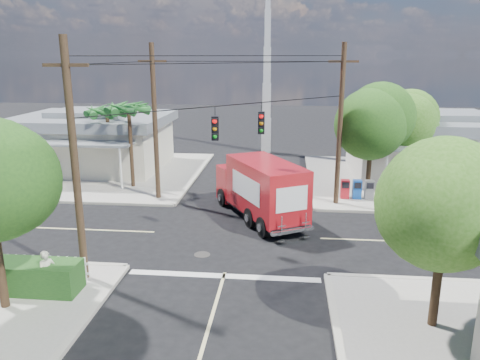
# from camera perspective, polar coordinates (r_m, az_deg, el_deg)

# --- Properties ---
(ground) EXTENTS (120.00, 120.00, 0.00)m
(ground) POSITION_cam_1_polar(r_m,az_deg,el_deg) (22.49, -0.51, -6.74)
(ground) COLOR black
(ground) RESTS_ON ground
(sidewalk_ne) EXTENTS (14.12, 14.12, 0.14)m
(sidewalk_ne) POSITION_cam_1_polar(r_m,az_deg,el_deg) (33.81, 20.27, -0.09)
(sidewalk_ne) COLOR #9A958B
(sidewalk_ne) RESTS_ON ground
(sidewalk_nw) EXTENTS (14.12, 14.12, 0.14)m
(sidewalk_nw) POSITION_cam_1_polar(r_m,az_deg,el_deg) (35.26, -16.37, 0.83)
(sidewalk_nw) COLOR #9A958B
(sidewalk_nw) RESTS_ON ground
(road_markings) EXTENTS (32.00, 32.00, 0.01)m
(road_markings) POSITION_cam_1_polar(r_m,az_deg,el_deg) (21.14, -0.95, -8.20)
(road_markings) COLOR beige
(road_markings) RESTS_ON ground
(building_ne) EXTENTS (11.80, 10.20, 4.50)m
(building_ne) POSITION_cam_1_polar(r_m,az_deg,el_deg) (34.81, 22.76, 3.88)
(building_ne) COLOR silver
(building_ne) RESTS_ON sidewalk_ne
(building_nw) EXTENTS (10.80, 10.20, 4.30)m
(building_nw) POSITION_cam_1_polar(r_m,az_deg,el_deg) (36.69, -17.33, 4.72)
(building_nw) COLOR beige
(building_nw) RESTS_ON sidewalk_nw
(radio_tower) EXTENTS (0.80, 0.80, 17.00)m
(radio_tower) POSITION_cam_1_polar(r_m,az_deg,el_deg) (40.90, 3.29, 11.20)
(radio_tower) COLOR silver
(radio_tower) RESTS_ON ground
(tree_ne_front) EXTENTS (4.21, 4.14, 6.66)m
(tree_ne_front) POSITION_cam_1_polar(r_m,az_deg,el_deg) (28.19, 15.87, 7.16)
(tree_ne_front) COLOR #422D1C
(tree_ne_front) RESTS_ON sidewalk_ne
(tree_ne_back) EXTENTS (3.77, 3.66, 5.82)m
(tree_ne_back) POSITION_cam_1_polar(r_m,az_deg,el_deg) (30.94, 19.88, 6.41)
(tree_ne_back) COLOR #422D1C
(tree_ne_back) RESTS_ON sidewalk_ne
(tree_se) EXTENTS (3.67, 3.54, 5.62)m
(tree_se) POSITION_cam_1_polar(r_m,az_deg,el_deg) (14.95, 23.89, -2.99)
(tree_se) COLOR #422D1C
(tree_se) RESTS_ON sidewalk_se
(palm_nw_front) EXTENTS (3.01, 3.08, 5.59)m
(palm_nw_front) POSITION_cam_1_polar(r_m,az_deg,el_deg) (30.10, -13.42, 8.32)
(palm_nw_front) COLOR #422D1C
(palm_nw_front) RESTS_ON sidewalk_nw
(palm_nw_back) EXTENTS (3.01, 3.08, 5.19)m
(palm_nw_back) POSITION_cam_1_polar(r_m,az_deg,el_deg) (32.23, -15.91, 7.91)
(palm_nw_back) COLOR #422D1C
(palm_nw_back) RESTS_ON sidewalk_nw
(utility_poles) EXTENTS (12.00, 10.68, 9.00)m
(utility_poles) POSITION_cam_1_polar(r_m,az_deg,el_deg) (23.00, -4.05, 5.81)
(utility_poles) COLOR #473321
(utility_poles) RESTS_ON ground
(picket_fence) EXTENTS (5.94, 0.06, 1.00)m
(picket_fence) POSITION_cam_1_polar(r_m,az_deg,el_deg) (19.76, -25.92, -9.38)
(picket_fence) COLOR silver
(picket_fence) RESTS_ON sidewalk_sw
(vending_boxes) EXTENTS (1.90, 0.50, 1.10)m
(vending_boxes) POSITION_cam_1_polar(r_m,az_deg,el_deg) (28.34, 14.07, -1.11)
(vending_boxes) COLOR red
(vending_boxes) RESTS_ON sidewalk_ne
(delivery_truck) EXTENTS (5.40, 7.40, 3.16)m
(delivery_truck) POSITION_cam_1_polar(r_m,az_deg,el_deg) (24.31, 2.49, -1.09)
(delivery_truck) COLOR black
(delivery_truck) RESTS_ON ground
(parked_car) EXTENTS (5.99, 3.13, 1.61)m
(parked_car) POSITION_cam_1_polar(r_m,az_deg,el_deg) (27.02, 26.16, -2.76)
(parked_car) COLOR silver
(parked_car) RESTS_ON ground
(pedestrian) EXTENTS (0.69, 0.70, 1.63)m
(pedestrian) POSITION_cam_1_polar(r_m,az_deg,el_deg) (17.97, -22.42, -10.44)
(pedestrian) COLOR beige
(pedestrian) RESTS_ON sidewalk_sw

